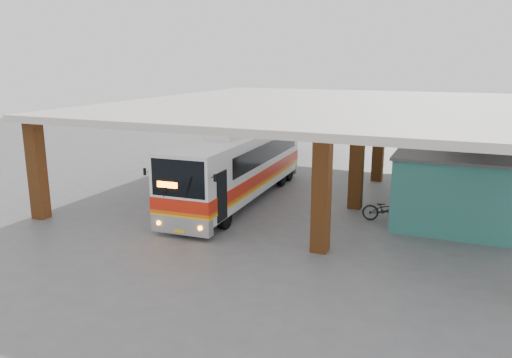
{
  "coord_description": "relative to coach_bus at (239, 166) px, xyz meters",
  "views": [
    {
      "loc": [
        7.58,
        -19.77,
        6.83
      ],
      "look_at": [
        -0.83,
        0.0,
        1.7
      ],
      "focal_mm": 35.0,
      "sensor_mm": 36.0,
      "label": 1
    }
  ],
  "objects": [
    {
      "name": "motorcycle",
      "position": [
        7.33,
        -0.56,
        -1.23
      ],
      "size": [
        2.14,
        0.99,
        1.08
      ],
      "primitive_type": "imported",
      "rotation": [
        0.0,
        0.0,
        1.71
      ],
      "color": "black",
      "rests_on": "ground"
    },
    {
      "name": "canopy_roof",
      "position": [
        3.13,
        4.46,
        2.73
      ],
      "size": [
        21.0,
        23.0,
        0.3
      ],
      "primitive_type": "cube",
      "color": "beige",
      "rests_on": "brick_columns"
    },
    {
      "name": "shop_building",
      "position": [
        10.12,
        1.96,
        -0.21
      ],
      "size": [
        5.2,
        8.2,
        3.11
      ],
      "color": "#2D7170",
      "rests_on": "ground"
    },
    {
      "name": "pedestrian",
      "position": [
        5.07,
        -2.52,
        -0.92
      ],
      "size": [
        0.71,
        0.56,
        1.69
      ],
      "primitive_type": "imported",
      "rotation": [
        0.0,
        0.0,
        3.42
      ],
      "color": "red",
      "rests_on": "ground"
    },
    {
      "name": "coach_bus",
      "position": [
        0.0,
        0.0,
        0.0
      ],
      "size": [
        3.09,
        12.35,
        3.57
      ],
      "rotation": [
        0.0,
        0.0,
        0.04
      ],
      "color": "white",
      "rests_on": "ground"
    },
    {
      "name": "brick_columns",
      "position": [
        4.06,
        2.96,
        0.4
      ],
      "size": [
        20.1,
        21.6,
        4.35
      ],
      "color": "brown",
      "rests_on": "ground"
    },
    {
      "name": "red_chair",
      "position": [
        7.58,
        5.64,
        -1.39
      ],
      "size": [
        0.52,
        0.52,
        0.83
      ],
      "rotation": [
        0.0,
        0.0,
        -0.22
      ],
      "color": "#AD2212",
      "rests_on": "ground"
    },
    {
      "name": "ground",
      "position": [
        2.63,
        -2.04,
        -1.77
      ],
      "size": [
        90.0,
        90.0,
        0.0
      ],
      "primitive_type": "plane",
      "color": "#515154",
      "rests_on": "ground"
    }
  ]
}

